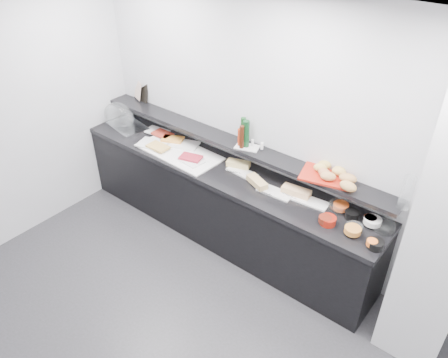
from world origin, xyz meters
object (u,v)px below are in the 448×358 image
Objects in this scene: cloche_base at (128,127)px; bread_tray at (326,176)px; condiment_tray at (247,147)px; carafe at (407,193)px; framed_print at (141,90)px; sandwich_plate_mid at (275,192)px.

bread_tray is at bearing 16.14° from cloche_base.
bread_tray reaches higher than condiment_tray.
carafe reaches higher than bread_tray.
cloche_base is 3.27m from carafe.
bread_tray is (2.58, -0.11, -0.12)m from framed_print.
sandwich_plate_mid is at bearing -38.65° from condiment_tray.
sandwich_plate_mid is at bearing -0.19° from framed_print.
bread_tray is at bearing 5.56° from framed_print.
sandwich_plate_mid is 0.52m from bread_tray.
carafe is (0.71, -0.02, 0.14)m from bread_tray.
cloche_base reaches higher than sandwich_plate_mid.
bread_tray reaches higher than sandwich_plate_mid.
carafe reaches higher than condiment_tray.
condiment_tray is at bearing 17.75° from cloche_base.
bread_tray is (0.88, 0.02, 0.00)m from condiment_tray.
condiment_tray is (-0.47, 0.18, 0.25)m from sandwich_plate_mid.
cloche_base is at bearing -73.00° from framed_print.
framed_print reaches higher than bread_tray.
bread_tray reaches higher than cloche_base.
framed_print is at bearing 162.70° from bread_tray.
cloche_base is 2.08× the size of condiment_tray.
condiment_tray is at bearing 155.42° from sandwich_plate_mid.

